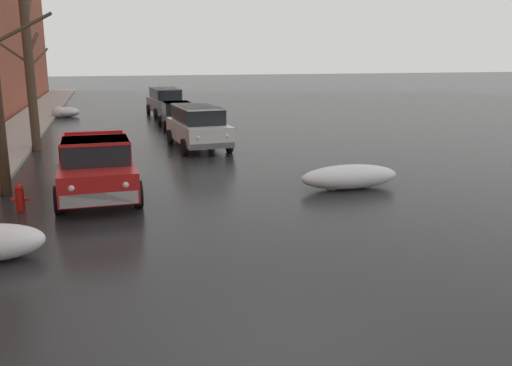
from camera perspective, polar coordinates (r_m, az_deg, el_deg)
The scene contains 9 objects.
ground_plane at distance 7.63m, azimuth 3.24°, elevation -18.05°, with size 200.00×200.00×0.00m, color #232326.
snow_bank_near_corner_left at distance 37.42m, azimuth -19.32°, elevation 6.98°, with size 1.72×1.19×0.71m.
snow_bank_along_left_kerb at distance 16.68m, azimuth 9.64°, elevation 0.60°, with size 3.07×1.07×0.72m.
bare_tree_mid_block at distance 24.70m, azimuth -22.57°, elevation 11.58°, with size 2.23×2.08×6.96m.
pickup_truck_red_approaching_near_lane at distance 15.93m, azimuth -16.27°, elevation 1.60°, with size 2.30×4.98×1.76m.
suv_white_parked_kerbside_close at distance 23.57m, azimuth -6.07°, elevation 5.98°, with size 2.34×4.77×1.82m.
sedan_black_parked_kerbside_mid at distance 30.21m, azimuth -8.20°, elevation 7.07°, with size 1.92×4.03×1.42m.
suv_grey_parked_far_down_block at distance 36.28m, azimuth -9.41°, elevation 8.43°, with size 2.27×4.81×1.82m.
fire_hydrant at distance 15.37m, azimuth -23.40°, elevation -1.39°, with size 0.42×0.22×0.71m.
Camera 1 is at (-2.12, -6.16, 3.97)m, focal length 38.38 mm.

